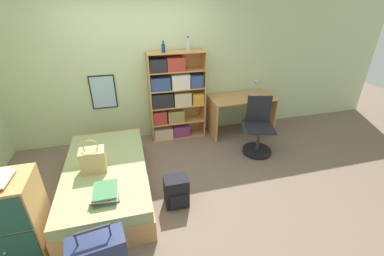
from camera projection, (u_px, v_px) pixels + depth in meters
The scene contains 14 objects.
ground_plane at pixel (157, 184), 3.73m from camera, with size 14.00×14.00×0.00m, color #756051.
wall_back at pixel (140, 69), 4.46m from camera, with size 10.00×0.09×2.60m.
bed at pixel (107, 179), 3.50m from camera, with size 1.07×1.95×0.44m.
handbag at pixel (93, 160), 3.23m from camera, with size 0.30×0.21×0.45m.
book_stack_on_bed at pixel (105, 193), 2.85m from camera, with size 0.33×0.36×0.10m.
dresser at pixel (7, 217), 2.60m from camera, with size 0.64×0.52×0.90m.
bookcase at pixel (174, 98), 4.63m from camera, with size 0.99×0.31×1.61m.
bottle_green at pixel (163, 48), 4.16m from camera, with size 0.06×0.06×0.19m.
bottle_brown at pixel (188, 45), 4.30m from camera, with size 0.07×0.07×0.23m.
desk at pixel (241, 108), 4.92m from camera, with size 1.22×0.61×0.74m.
desk_lamp at pixel (257, 84), 4.80m from camera, with size 0.19×0.14×0.36m.
desk_chair at pixel (258, 135), 4.39m from camera, with size 0.55×0.55×0.96m.
backpack at pixel (176, 192), 3.30m from camera, with size 0.30×0.26×0.41m.
waste_bin at pixel (248, 127), 5.09m from camera, with size 0.24×0.24×0.23m.
Camera 1 is at (-0.25, -2.96, 2.46)m, focal length 24.00 mm.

